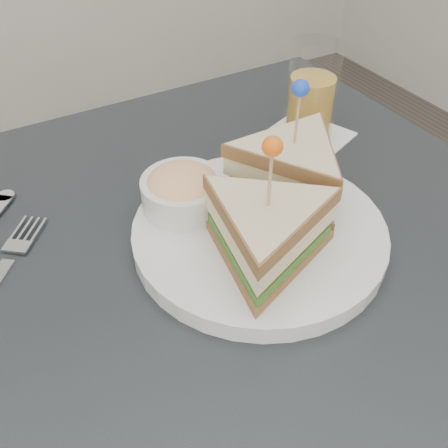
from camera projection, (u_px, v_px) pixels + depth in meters
table at (221, 314)px, 0.58m from camera, size 0.80×0.80×0.75m
plate_meal at (265, 205)px, 0.53m from camera, size 0.33×0.32×0.16m
cutlery_fork at (0, 273)px, 0.52m from camera, size 0.14×0.17×0.01m
drink_set at (311, 99)px, 0.68m from camera, size 0.14×0.14×0.14m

